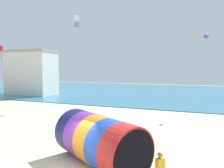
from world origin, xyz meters
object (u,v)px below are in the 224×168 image
at_px(kite_red_delta, 1,50).
at_px(kite_white_box, 77,21).
at_px(giant_inflatable_tube, 99,141).
at_px(kite_purple_delta, 206,36).

distance_m(kite_red_delta, kite_white_box, 11.94).
height_order(giant_inflatable_tube, kite_purple_delta, kite_purple_delta).
xyz_separation_m(giant_inflatable_tube, kite_red_delta, (-11.80, 4.69, 5.56)).
xyz_separation_m(giant_inflatable_tube, kite_purple_delta, (5.90, 16.31, 7.50)).
xyz_separation_m(kite_purple_delta, kite_white_box, (-16.06, -0.69, 2.59)).
distance_m(kite_purple_delta, kite_white_box, 16.28).
bearing_deg(kite_purple_delta, kite_white_box, -177.54).
height_order(kite_red_delta, kite_purple_delta, kite_purple_delta).
bearing_deg(kite_red_delta, kite_white_box, 81.41).
bearing_deg(kite_white_box, kite_purple_delta, 2.46).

